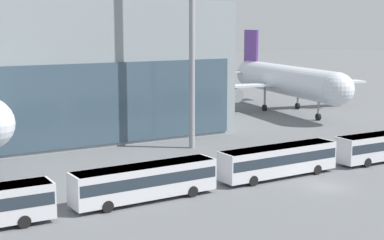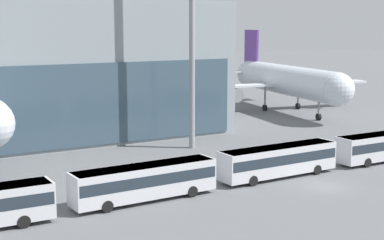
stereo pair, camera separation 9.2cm
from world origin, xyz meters
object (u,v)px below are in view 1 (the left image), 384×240
at_px(shuttle_bus_1, 145,180).
at_px(shuttle_bus_2, 279,159).
at_px(airliner_at_gate_far, 285,80).
at_px(floodlight_mast, 192,0).

bearing_deg(shuttle_bus_1, shuttle_bus_2, -0.25).
xyz_separation_m(airliner_at_gate_far, shuttle_bus_2, (-29.32, -35.05, -3.55)).
xyz_separation_m(shuttle_bus_1, shuttle_bus_2, (14.78, 0.39, 0.00)).
bearing_deg(airliner_at_gate_far, shuttle_bus_1, -41.02).
bearing_deg(shuttle_bus_1, floodlight_mast, 47.45).
bearing_deg(shuttle_bus_2, airliner_at_gate_far, 48.91).
xyz_separation_m(airliner_at_gate_far, shuttle_bus_1, (-44.10, -35.44, -3.55)).
height_order(shuttle_bus_1, shuttle_bus_2, same).
distance_m(shuttle_bus_1, shuttle_bus_2, 14.78).
xyz_separation_m(airliner_at_gate_far, floodlight_mast, (-29.60, -18.64, 12.36)).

